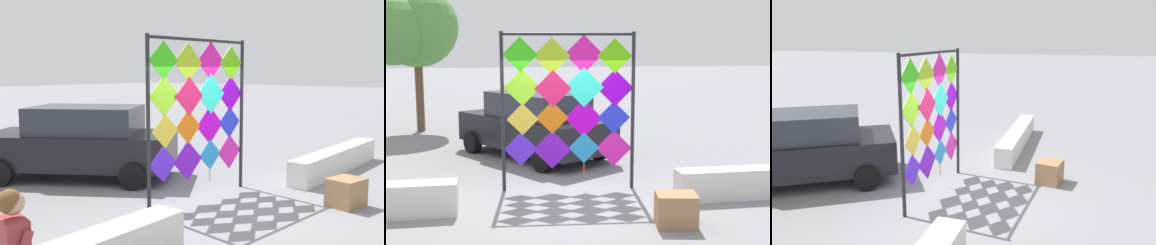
# 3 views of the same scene
# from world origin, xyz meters

# --- Properties ---
(ground) EXTENTS (120.00, 120.00, 0.00)m
(ground) POSITION_xyz_m (0.00, 0.00, 0.00)
(ground) COLOR gray
(kite_display_rack) EXTENTS (2.55, 0.30, 3.04)m
(kite_display_rack) POSITION_xyz_m (0.13, 0.66, 1.77)
(kite_display_rack) COLOR #232328
(kite_display_rack) RESTS_ON ground
(parked_car) EXTENTS (3.82, 4.52, 1.64)m
(parked_car) POSITION_xyz_m (-0.24, 3.78, 0.83)
(parked_car) COLOR black
(parked_car) RESTS_ON ground
(cardboard_box_large) EXTENTS (0.71, 0.62, 0.51)m
(cardboard_box_large) POSITION_xyz_m (1.43, -1.67, 0.26)
(cardboard_box_large) COLOR #9E754C
(cardboard_box_large) RESTS_ON ground
(tree_far_right) EXTENTS (3.06, 3.07, 4.72)m
(tree_far_right) POSITION_xyz_m (-3.70, 8.27, 3.36)
(tree_far_right) COLOR brown
(tree_far_right) RESTS_ON ground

